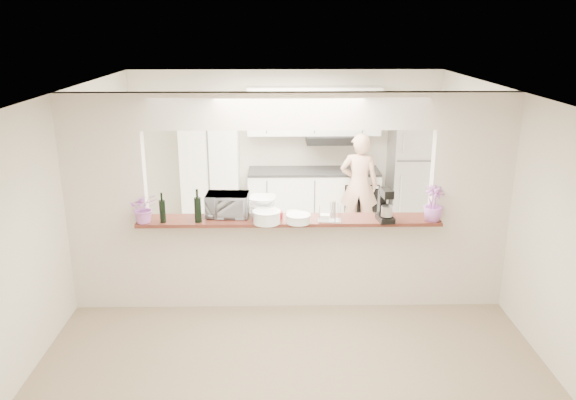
{
  "coord_description": "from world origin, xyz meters",
  "views": [
    {
      "loc": [
        -0.12,
        -6.03,
        3.21
      ],
      "look_at": [
        -0.01,
        0.3,
        1.2
      ],
      "focal_mm": 35.0,
      "sensor_mm": 36.0,
      "label": 1
    }
  ],
  "objects_px": {
    "refrigerator": "(413,176)",
    "stand_mixer": "(385,206)",
    "toaster_oven": "(228,205)",
    "person": "(359,186)"
  },
  "relations": [
    {
      "from": "person",
      "to": "refrigerator",
      "type": "bearing_deg",
      "value": -148.74
    },
    {
      "from": "toaster_oven",
      "to": "person",
      "type": "xyz_separation_m",
      "value": [
        1.82,
        2.21,
        -0.42
      ]
    },
    {
      "from": "toaster_oven",
      "to": "stand_mixer",
      "type": "xyz_separation_m",
      "value": [
        1.77,
        -0.19,
        0.04
      ]
    },
    {
      "from": "stand_mixer",
      "to": "toaster_oven",
      "type": "bearing_deg",
      "value": 173.95
    },
    {
      "from": "refrigerator",
      "to": "person",
      "type": "relative_size",
      "value": 1.06
    },
    {
      "from": "toaster_oven",
      "to": "person",
      "type": "bearing_deg",
      "value": 52.88
    },
    {
      "from": "person",
      "to": "stand_mixer",
      "type": "bearing_deg",
      "value": 97.04
    },
    {
      "from": "refrigerator",
      "to": "stand_mixer",
      "type": "height_order",
      "value": "refrigerator"
    },
    {
      "from": "toaster_oven",
      "to": "person",
      "type": "height_order",
      "value": "person"
    },
    {
      "from": "toaster_oven",
      "to": "refrigerator",
      "type": "bearing_deg",
      "value": 45.81
    }
  ]
}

